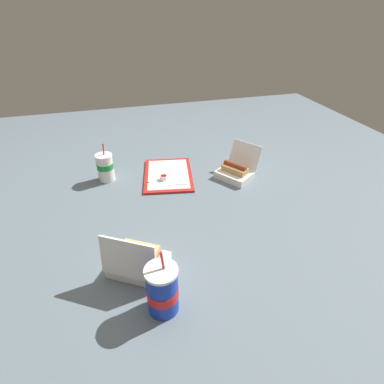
# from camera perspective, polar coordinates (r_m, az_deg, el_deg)

# --- Properties ---
(ground_plane) EXTENTS (3.20, 3.20, 0.00)m
(ground_plane) POSITION_cam_1_polar(r_m,az_deg,el_deg) (1.45, -0.90, -2.27)
(ground_plane) COLOR slate
(food_tray) EXTENTS (0.41, 0.32, 0.01)m
(food_tray) POSITION_cam_1_polar(r_m,az_deg,el_deg) (1.68, -4.54, 3.31)
(food_tray) COLOR red
(food_tray) RESTS_ON ground_plane
(ketchup_cup) EXTENTS (0.04, 0.04, 0.02)m
(ketchup_cup) POSITION_cam_1_polar(r_m,az_deg,el_deg) (1.61, -5.41, 2.78)
(ketchup_cup) COLOR white
(ketchup_cup) RESTS_ON food_tray
(napkin_stack) EXTENTS (0.12, 0.12, 0.00)m
(napkin_stack) POSITION_cam_1_polar(r_m,az_deg,el_deg) (1.61, -2.66, 2.35)
(napkin_stack) COLOR white
(napkin_stack) RESTS_ON food_tray
(plastic_fork) EXTENTS (0.10, 0.07, 0.00)m
(plastic_fork) POSITION_cam_1_polar(r_m,az_deg,el_deg) (1.64, -7.42, 2.77)
(plastic_fork) COLOR white
(plastic_fork) RESTS_ON food_tray
(clamshell_hotdog_right) EXTENTS (0.25, 0.26, 0.17)m
(clamshell_hotdog_right) POSITION_cam_1_polar(r_m,az_deg,el_deg) (1.65, 8.34, 4.00)
(clamshell_hotdog_right) COLOR white
(clamshell_hotdog_right) RESTS_ON ground_plane
(clamshell_sandwich_left) EXTENTS (0.24, 0.25, 0.19)m
(clamshell_sandwich_left) POSITION_cam_1_polar(r_m,az_deg,el_deg) (1.12, -10.29, -12.83)
(clamshell_sandwich_left) COLOR white
(clamshell_sandwich_left) RESTS_ON ground_plane
(soda_cup_corner) EXTENTS (0.09, 0.09, 0.21)m
(soda_cup_corner) POSITION_cam_1_polar(r_m,az_deg,el_deg) (1.66, -16.18, 4.58)
(soda_cup_corner) COLOR white
(soda_cup_corner) RESTS_ON ground_plane
(soda_cup_center) EXTENTS (0.10, 0.10, 0.24)m
(soda_cup_center) POSITION_cam_1_polar(r_m,az_deg,el_deg) (0.97, -5.64, -18.10)
(soda_cup_center) COLOR #1938B7
(soda_cup_center) RESTS_ON ground_plane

